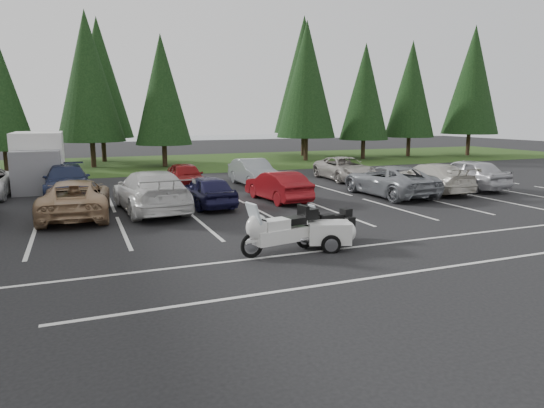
{
  "coord_description": "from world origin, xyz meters",
  "views": [
    {
      "loc": [
        -6.16,
        -15.18,
        3.74
      ],
      "look_at": [
        -0.23,
        -0.5,
        0.86
      ],
      "focal_mm": 32.0,
      "sensor_mm": 36.0,
      "label": 1
    }
  ],
  "objects_px": {
    "box_truck": "(38,161)",
    "car_far_3": "(253,172)",
    "car_near_5": "(278,186)",
    "adventure_motorcycle": "(329,222)",
    "car_near_8": "(466,174)",
    "cargo_trailer": "(329,235)",
    "car_near_4": "(207,191)",
    "car_far_4": "(345,169)",
    "car_near_3": "(151,191)",
    "car_near_6": "(389,181)",
    "car_far_2": "(186,176)",
    "car_far_1": "(67,181)",
    "touring_motorcycle": "(280,226)",
    "car_near_2": "(76,198)",
    "car_near_7": "(430,178)"
  },
  "relations": [
    {
      "from": "box_truck",
      "to": "car_far_3",
      "type": "relative_size",
      "value": 1.28
    },
    {
      "from": "car_near_5",
      "to": "adventure_motorcycle",
      "type": "height_order",
      "value": "car_near_5"
    },
    {
      "from": "car_near_8",
      "to": "cargo_trailer",
      "type": "distance_m",
      "value": 14.35
    },
    {
      "from": "box_truck",
      "to": "car_near_8",
      "type": "height_order",
      "value": "box_truck"
    },
    {
      "from": "cargo_trailer",
      "to": "car_far_3",
      "type": "bearing_deg",
      "value": 99.78
    },
    {
      "from": "car_near_4",
      "to": "car_far_4",
      "type": "xyz_separation_m",
      "value": [
        9.69,
        5.28,
        0.01
      ]
    },
    {
      "from": "car_near_3",
      "to": "car_near_6",
      "type": "height_order",
      "value": "car_near_3"
    },
    {
      "from": "car_far_2",
      "to": "cargo_trailer",
      "type": "distance_m",
      "value": 13.02
    },
    {
      "from": "car_far_1",
      "to": "car_near_4",
      "type": "bearing_deg",
      "value": -45.02
    },
    {
      "from": "car_near_8",
      "to": "touring_motorcycle",
      "type": "relative_size",
      "value": 1.7
    },
    {
      "from": "car_far_1",
      "to": "cargo_trailer",
      "type": "distance_m",
      "value": 14.68
    },
    {
      "from": "car_far_3",
      "to": "car_near_2",
      "type": "bearing_deg",
      "value": -150.23
    },
    {
      "from": "car_near_2",
      "to": "car_near_3",
      "type": "height_order",
      "value": "car_near_3"
    },
    {
      "from": "car_near_3",
      "to": "car_far_4",
      "type": "distance_m",
      "value": 13.22
    },
    {
      "from": "car_near_7",
      "to": "car_far_3",
      "type": "relative_size",
      "value": 1.14
    },
    {
      "from": "car_near_7",
      "to": "car_near_6",
      "type": "bearing_deg",
      "value": 4.65
    },
    {
      "from": "box_truck",
      "to": "adventure_motorcycle",
      "type": "relative_size",
      "value": 2.75
    },
    {
      "from": "car_far_3",
      "to": "cargo_trailer",
      "type": "bearing_deg",
      "value": -101.58
    },
    {
      "from": "car_far_2",
      "to": "car_far_4",
      "type": "bearing_deg",
      "value": 0.58
    },
    {
      "from": "car_near_6",
      "to": "cargo_trailer",
      "type": "distance_m",
      "value": 10.18
    },
    {
      "from": "car_near_8",
      "to": "car_far_1",
      "type": "xyz_separation_m",
      "value": [
        -19.2,
        5.31,
        -0.06
      ]
    },
    {
      "from": "adventure_motorcycle",
      "to": "box_truck",
      "type": "bearing_deg",
      "value": 108.21
    },
    {
      "from": "box_truck",
      "to": "car_near_5",
      "type": "xyz_separation_m",
      "value": [
        10.08,
        -7.96,
        -0.78
      ]
    },
    {
      "from": "car_near_7",
      "to": "car_far_1",
      "type": "distance_m",
      "value": 17.62
    },
    {
      "from": "car_near_7",
      "to": "car_far_3",
      "type": "xyz_separation_m",
      "value": [
        -7.38,
        5.44,
        -0.0
      ]
    },
    {
      "from": "car_near_6",
      "to": "adventure_motorcycle",
      "type": "distance_m",
      "value": 9.48
    },
    {
      "from": "car_far_4",
      "to": "car_near_7",
      "type": "bearing_deg",
      "value": -70.06
    },
    {
      "from": "car_far_1",
      "to": "car_near_6",
      "type": "bearing_deg",
      "value": -23.34
    },
    {
      "from": "car_near_2",
      "to": "car_near_4",
      "type": "distance_m",
      "value": 5.11
    },
    {
      "from": "car_near_8",
      "to": "car_near_5",
      "type": "bearing_deg",
      "value": -5.28
    },
    {
      "from": "car_near_8",
      "to": "touring_motorcycle",
      "type": "distance_m",
      "value": 15.54
    },
    {
      "from": "adventure_motorcycle",
      "to": "cargo_trailer",
      "type": "bearing_deg",
      "value": -129.15
    },
    {
      "from": "car_far_2",
      "to": "car_far_1",
      "type": "bearing_deg",
      "value": -179.11
    },
    {
      "from": "adventure_motorcycle",
      "to": "car_near_6",
      "type": "bearing_deg",
      "value": 32.35
    },
    {
      "from": "car_near_4",
      "to": "cargo_trailer",
      "type": "bearing_deg",
      "value": 97.59
    },
    {
      "from": "car_far_4",
      "to": "adventure_motorcycle",
      "type": "distance_m",
      "value": 14.6
    },
    {
      "from": "car_near_8",
      "to": "car_far_2",
      "type": "distance_m",
      "value": 14.55
    },
    {
      "from": "touring_motorcycle",
      "to": "cargo_trailer",
      "type": "xyz_separation_m",
      "value": [
        1.46,
        -0.13,
        -0.36
      ]
    },
    {
      "from": "car_near_8",
      "to": "car_far_4",
      "type": "height_order",
      "value": "car_near_8"
    },
    {
      "from": "car_near_8",
      "to": "car_far_2",
      "type": "xyz_separation_m",
      "value": [
        -13.52,
        5.37,
        -0.11
      ]
    },
    {
      "from": "car_far_1",
      "to": "car_far_3",
      "type": "xyz_separation_m",
      "value": [
        9.37,
        -0.03,
        -0.01
      ]
    },
    {
      "from": "car_near_4",
      "to": "car_near_6",
      "type": "height_order",
      "value": "car_near_6"
    },
    {
      "from": "car_near_6",
      "to": "car_far_2",
      "type": "distance_m",
      "value": 10.25
    },
    {
      "from": "box_truck",
      "to": "car_far_4",
      "type": "xyz_separation_m",
      "value": [
        16.5,
        -2.85,
        -0.77
      ]
    },
    {
      "from": "box_truck",
      "to": "car_near_5",
      "type": "relative_size",
      "value": 1.38
    },
    {
      "from": "car_near_2",
      "to": "car_near_6",
      "type": "xyz_separation_m",
      "value": [
        13.82,
        -0.22,
        0.02
      ]
    },
    {
      "from": "car_near_3",
      "to": "car_near_6",
      "type": "distance_m",
      "value": 11.06
    },
    {
      "from": "car_near_4",
      "to": "adventure_motorcycle",
      "type": "bearing_deg",
      "value": 101.22
    },
    {
      "from": "box_truck",
      "to": "car_far_4",
      "type": "relative_size",
      "value": 1.15
    },
    {
      "from": "car_near_4",
      "to": "car_far_1",
      "type": "relative_size",
      "value": 0.78
    }
  ]
}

